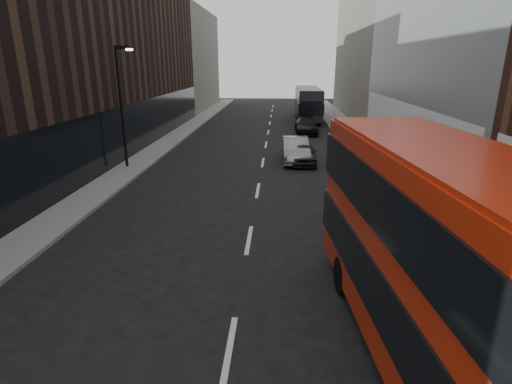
% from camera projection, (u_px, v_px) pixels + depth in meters
% --- Properties ---
extents(sidewalk_right, '(3.00, 80.00, 0.15)m').
position_uv_depth(sidewalk_right, '(364.00, 147.00, 30.41)').
color(sidewalk_right, slate).
rests_on(sidewalk_right, ground).
extents(sidewalk_left, '(2.00, 80.00, 0.15)m').
position_uv_depth(sidewalk_left, '(164.00, 145.00, 31.27)').
color(sidewalk_left, slate).
rests_on(sidewalk_left, ground).
extents(building_victorian, '(6.50, 24.00, 21.00)m').
position_uv_depth(building_victorian, '(372.00, 31.00, 45.28)').
color(building_victorian, '#635E57').
rests_on(building_victorian, ground).
extents(building_left_mid, '(5.00, 24.00, 14.00)m').
position_uv_depth(building_left_mid, '(134.00, 53.00, 34.08)').
color(building_left_mid, black).
rests_on(building_left_mid, ground).
extents(building_left_far, '(5.00, 20.00, 13.00)m').
position_uv_depth(building_left_far, '(190.00, 61.00, 55.13)').
color(building_left_far, '#635E57').
rests_on(building_left_far, ground).
extents(street_lamp, '(1.06, 0.22, 7.00)m').
position_uv_depth(street_lamp, '(122.00, 99.00, 23.37)').
color(street_lamp, black).
rests_on(street_lamp, sidewalk_left).
extents(red_bus, '(3.77, 11.79, 4.69)m').
position_uv_depth(red_bus, '(464.00, 275.00, 7.13)').
color(red_bus, '#B2220A').
rests_on(red_bus, ground).
extents(grey_bus, '(2.60, 11.03, 3.56)m').
position_uv_depth(grey_bus, '(308.00, 103.00, 45.13)').
color(grey_bus, black).
rests_on(grey_bus, ground).
extents(car_a, '(1.65, 4.04, 1.37)m').
position_uv_depth(car_a, '(303.00, 153.00, 25.74)').
color(car_a, black).
rests_on(car_a, ground).
extents(car_b, '(1.80, 4.78, 1.56)m').
position_uv_depth(car_b, '(295.00, 150.00, 26.25)').
color(car_b, gray).
rests_on(car_b, ground).
extents(car_c, '(2.05, 4.86, 1.40)m').
position_uv_depth(car_c, '(306.00, 126.00, 36.69)').
color(car_c, black).
rests_on(car_c, ground).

